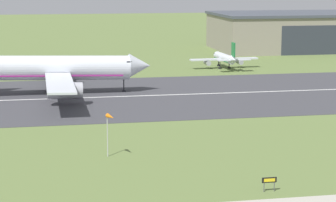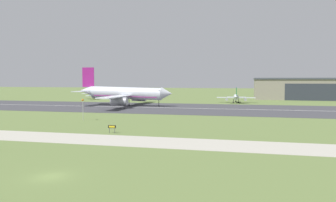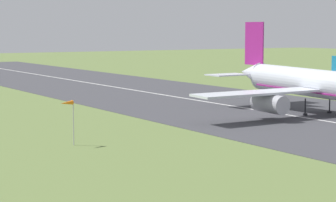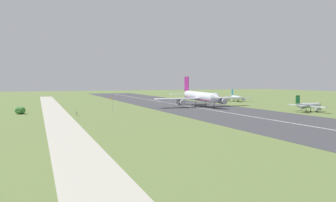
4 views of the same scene
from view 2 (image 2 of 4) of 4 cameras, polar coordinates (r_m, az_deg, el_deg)
ground_plane at (r=86.86m, az=-1.86°, el=-4.01°), size 752.41×752.41×0.00m
runway_strip at (r=133.99m, az=3.66°, el=-1.28°), size 512.41×50.86×0.06m
runway_centreline at (r=133.99m, az=3.66°, el=-1.26°), size 461.17×0.70×0.01m
taxiway_road at (r=63.82m, az=-7.75°, el=-6.84°), size 384.30×10.53×0.05m
hangar_building at (r=217.99m, az=25.56°, el=1.97°), size 82.14×35.43×12.80m
airplane_landing at (r=146.67m, az=-7.41°, el=1.31°), size 43.38×54.83×17.28m
airplane_parked_west at (r=169.81m, az=11.77°, el=0.67°), size 19.37×17.31×7.87m
airplane_parked_centre at (r=202.95m, az=-11.83°, el=1.13°), size 20.57×22.62×8.45m
windsock_pole at (r=95.86m, az=-14.72°, el=-0.10°), size 1.21×2.27×6.20m
runway_sign at (r=72.92m, az=-9.73°, el=-4.51°), size 1.78×0.14×1.75m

